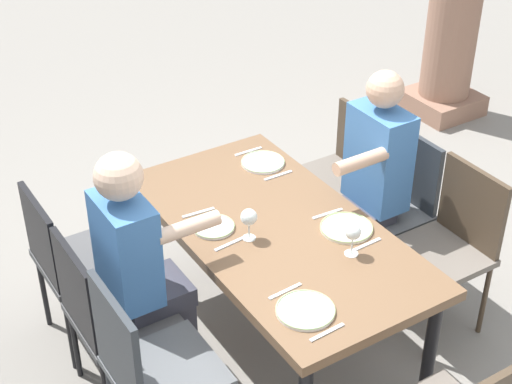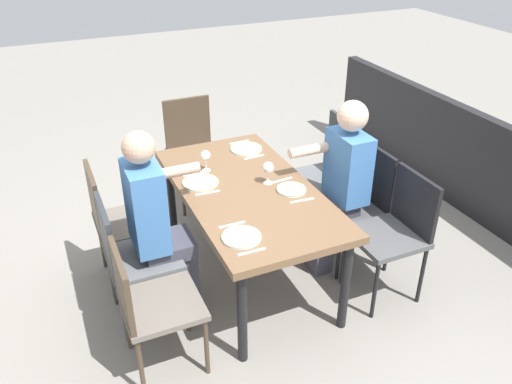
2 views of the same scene
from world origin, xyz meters
The scene contains 24 objects.
ground_plane centered at (0.00, 0.00, 0.00)m, with size 16.00×16.00×0.00m, color gray.
dining_table centered at (0.00, 0.00, 0.67)m, with size 1.65×0.86×0.73m.
chair_west_north centered at (-0.57, 0.85, 0.49)m, with size 0.44×0.44×0.84m.
chair_west_south centered at (-0.57, -0.85, 0.53)m, with size 0.44×0.44×0.90m.
chair_mid_north centered at (-0.13, 0.85, 0.52)m, with size 0.44×0.44×0.89m.
chair_mid_south centered at (-0.13, -0.85, 0.52)m, with size 0.44×0.44×0.90m.
chair_east_north centered at (0.33, 0.85, 0.53)m, with size 0.44×0.44×0.91m.
chair_east_south centered at (0.33, -0.85, 0.55)m, with size 0.44×0.44×0.96m.
diner_woman_green centered at (-0.12, 0.65, 0.70)m, with size 0.35×0.49×1.32m.
diner_man_white centered at (-0.12, -0.65, 0.70)m, with size 0.35×0.50×1.29m.
plate_0 centered at (-0.53, 0.26, 0.74)m, with size 0.24×0.24×0.02m.
fork_0 centered at (-0.68, 0.26, 0.74)m, with size 0.02×0.17×0.01m, color silver.
spoon_0 centered at (-0.38, 0.26, 0.74)m, with size 0.02×0.17×0.01m, color silver.
plate_1 centered at (-0.15, -0.26, 0.74)m, with size 0.20×0.20×0.02m.
wine_glass_1 centered at (0.01, -0.16, 0.85)m, with size 0.08×0.08×0.16m.
fork_1 centered at (-0.30, -0.26, 0.74)m, with size 0.02×0.17×0.01m, color silver.
spoon_1 centered at (0.00, -0.26, 0.74)m, with size 0.02×0.17×0.01m, color silver.
plate_2 centered at (0.19, 0.27, 0.74)m, with size 0.25×0.25×0.02m.
wine_glass_2 centered at (0.36, 0.17, 0.85)m, with size 0.07×0.07×0.16m.
fork_2 centered at (0.04, 0.27, 0.74)m, with size 0.02×0.17×0.01m, color silver.
spoon_2 centered at (0.34, 0.27, 0.74)m, with size 0.02×0.17×0.01m, color silver.
plate_3 centered at (0.57, -0.23, 0.74)m, with size 0.25×0.25×0.02m.
fork_3 centered at (0.42, -0.23, 0.74)m, with size 0.02×0.17×0.01m, color silver.
spoon_3 centered at (0.72, -0.23, 0.74)m, with size 0.02×0.17×0.01m, color silver.
Camera 1 is at (2.55, -1.72, 2.91)m, focal length 55.49 mm.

